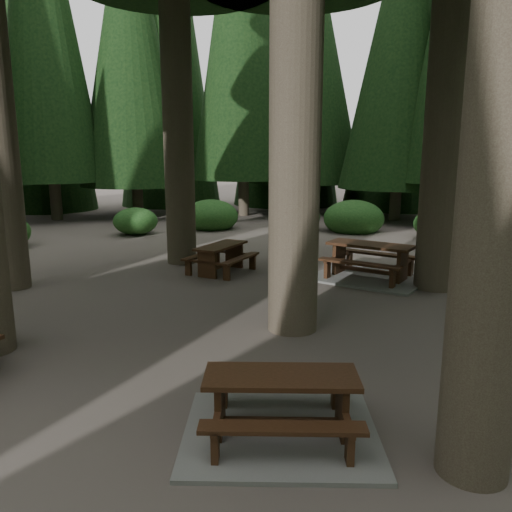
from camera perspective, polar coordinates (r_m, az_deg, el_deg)
The scene contains 5 objects.
ground at distance 8.92m, azimuth -1.09°, elevation -7.79°, with size 80.00×80.00×0.00m, color #4D453F.
picnic_table_a at distance 5.59m, azimuth 2.85°, elevation -17.77°, with size 2.63×2.49×0.70m.
picnic_table_b at distance 12.61m, azimuth -4.01°, elevation 0.23°, with size 1.40×1.70×0.71m.
picnic_table_c at distance 12.28m, azimuth 12.83°, elevation -1.16°, with size 2.66×2.25×0.86m.
shrub_ring at distance 9.11m, azimuth 5.16°, elevation -4.76°, with size 23.86×24.64×1.49m.
Camera 1 is at (4.35, -7.19, 2.97)m, focal length 35.00 mm.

